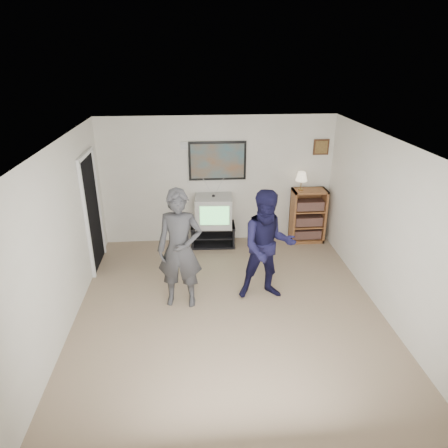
{
  "coord_description": "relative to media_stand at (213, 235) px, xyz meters",
  "views": [
    {
      "loc": [
        -0.47,
        -4.96,
        3.56
      ],
      "look_at": [
        -0.03,
        0.6,
        1.15
      ],
      "focal_mm": 32.0,
      "sensor_mm": 36.0,
      "label": 1
    }
  ],
  "objects": [
    {
      "name": "room_shell",
      "position": [
        0.12,
        -1.88,
        1.03
      ],
      "size": [
        4.51,
        5.0,
        2.51
      ],
      "color": "#7E6650",
      "rests_on": "ground"
    },
    {
      "name": "media_stand",
      "position": [
        0.0,
        0.0,
        0.0
      ],
      "size": [
        0.88,
        0.51,
        0.43
      ],
      "rotation": [
        0.0,
        0.0,
        -0.04
      ],
      "color": "black",
      "rests_on": "room_shell"
    },
    {
      "name": "crt_television",
      "position": [
        0.02,
        0.0,
        0.51
      ],
      "size": [
        0.73,
        0.63,
        0.59
      ],
      "primitive_type": null,
      "rotation": [
        0.0,
        0.0,
        -0.06
      ],
      "color": "#B0AFAA",
      "rests_on": "media_stand"
    },
    {
      "name": "bookshelf",
      "position": [
        1.91,
        0.05,
        0.33
      ],
      "size": [
        0.66,
        0.38,
        1.09
      ],
      "primitive_type": null,
      "color": "brown",
      "rests_on": "room_shell"
    },
    {
      "name": "table_lamp",
      "position": [
        1.73,
        0.06,
        1.05
      ],
      "size": [
        0.23,
        0.23,
        0.36
      ],
      "primitive_type": null,
      "color": "beige",
      "rests_on": "bookshelf"
    },
    {
      "name": "person_tall",
      "position": [
        -0.58,
        -1.97,
        0.7
      ],
      "size": [
        0.72,
        0.52,
        1.83
      ],
      "primitive_type": "imported",
      "rotation": [
        0.0,
        0.0,
        -0.13
      ],
      "color": "#333335",
      "rests_on": "room_shell"
    },
    {
      "name": "person_short",
      "position": [
        0.73,
        -1.89,
        0.66
      ],
      "size": [
        0.86,
        0.67,
        1.75
      ],
      "primitive_type": "imported",
      "rotation": [
        0.0,
        0.0,
        0.01
      ],
      "color": "black",
      "rests_on": "room_shell"
    },
    {
      "name": "controller_left",
      "position": [
        -0.63,
        -1.72,
        0.92
      ],
      "size": [
        0.05,
        0.12,
        0.03
      ],
      "primitive_type": "cube",
      "rotation": [
        0.0,
        0.0,
        0.18
      ],
      "color": "white",
      "rests_on": "person_tall"
    },
    {
      "name": "controller_right",
      "position": [
        0.69,
        -1.63,
        0.79
      ],
      "size": [
        0.04,
        0.11,
        0.03
      ],
      "primitive_type": "cube",
      "rotation": [
        0.0,
        0.0,
        -0.06
      ],
      "color": "white",
      "rests_on": "person_short"
    },
    {
      "name": "poster",
      "position": [
        0.12,
        0.25,
        1.43
      ],
      "size": [
        1.1,
        0.03,
        0.75
      ],
      "primitive_type": "cube",
      "color": "black",
      "rests_on": "room_shell"
    },
    {
      "name": "air_vent",
      "position": [
        -0.43,
        0.25,
        1.73
      ],
      "size": [
        0.28,
        0.02,
        0.14
      ],
      "primitive_type": "cube",
      "color": "white",
      "rests_on": "room_shell"
    },
    {
      "name": "small_picture",
      "position": [
        2.12,
        0.25,
        1.66
      ],
      "size": [
        0.3,
        0.03,
        0.3
      ],
      "primitive_type": "cube",
      "color": "#3E2513",
      "rests_on": "room_shell"
    },
    {
      "name": "doorway",
      "position": [
        -2.12,
        -0.63,
        0.78
      ],
      "size": [
        0.03,
        0.85,
        2.0
      ],
      "primitive_type": "cube",
      "color": "black",
      "rests_on": "room_shell"
    }
  ]
}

